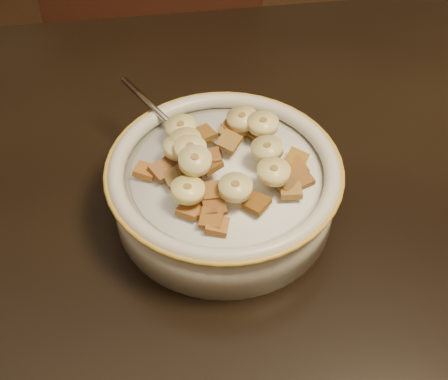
{
  "coord_description": "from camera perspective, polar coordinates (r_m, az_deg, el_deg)",
  "views": [
    {
      "loc": [
        0.07,
        -0.35,
        1.24
      ],
      "look_at": [
        0.12,
        0.07,
        0.78
      ],
      "focal_mm": 50.0,
      "sensor_mm": 36.0,
      "label": 1
    }
  ],
  "objects": [
    {
      "name": "banana_slice_0",
      "position": [
        0.61,
        -3.53,
        4.47
      ],
      "size": [
        0.04,
        0.04,
        0.01
      ],
      "primitive_type": "cylinder",
      "rotation": [
        -0.02,
        -0.02,
        2.18
      ],
      "color": "#D6C078",
      "rests_on": "milk"
    },
    {
      "name": "cereal_square_23",
      "position": [
        0.61,
        -4.43,
        2.8
      ],
      "size": [
        0.03,
        0.03,
        0.01
      ],
      "primitive_type": "cube",
      "rotation": [
        0.01,
        -0.05,
        0.84
      ],
      "color": "brown",
      "rests_on": "milk"
    },
    {
      "name": "banana_slice_1",
      "position": [
        0.56,
        -3.33,
        -0.01
      ],
      "size": [
        0.04,
        0.04,
        0.01
      ],
      "primitive_type": "cylinder",
      "rotation": [
        -0.06,
        0.1,
        0.37
      ],
      "color": "#FDE97C",
      "rests_on": "milk"
    },
    {
      "name": "cereal_square_14",
      "position": [
        0.61,
        0.48,
        4.45
      ],
      "size": [
        0.03,
        0.03,
        0.01
      ],
      "primitive_type": "cube",
      "rotation": [
        -0.25,
        -0.1,
        2.51
      ],
      "color": "brown",
      "rests_on": "milk"
    },
    {
      "name": "cereal_square_11",
      "position": [
        0.6,
        5.08,
        1.58
      ],
      "size": [
        0.02,
        0.02,
        0.01
      ],
      "primitive_type": "cube",
      "rotation": [
        -0.23,
        -0.04,
        1.33
      ],
      "color": "#956023",
      "rests_on": "milk"
    },
    {
      "name": "cereal_square_3",
      "position": [
        0.57,
        -0.82,
        -0.09
      ],
      "size": [
        0.02,
        0.02,
        0.01
      ],
      "primitive_type": "cube",
      "rotation": [
        -0.2,
        -0.09,
        1.48
      ],
      "color": "brown",
      "rests_on": "milk"
    },
    {
      "name": "cereal_square_9",
      "position": [
        0.57,
        3.02,
        -1.2
      ],
      "size": [
        0.03,
        0.03,
        0.01
      ],
      "primitive_type": "cube",
      "rotation": [
        -0.1,
        0.09,
        2.36
      ],
      "color": "brown",
      "rests_on": "milk"
    },
    {
      "name": "banana_slice_5",
      "position": [
        0.57,
        4.56,
        1.68
      ],
      "size": [
        0.03,
        0.03,
        0.01
      ],
      "primitive_type": "cylinder",
      "rotation": [
        0.03,
        0.03,
        1.6
      ],
      "color": "#E0CB74",
      "rests_on": "milk"
    },
    {
      "name": "cereal_square_20",
      "position": [
        0.6,
        -5.59,
        1.85
      ],
      "size": [
        0.03,
        0.03,
        0.01
      ],
      "primitive_type": "cube",
      "rotation": [
        -0.03,
        -0.11,
        0.55
      ],
      "color": "olive",
      "rests_on": "milk"
    },
    {
      "name": "table",
      "position": [
        0.62,
        -10.31,
        -9.02
      ],
      "size": [
        1.43,
        0.94,
        0.04
      ],
      "primitive_type": "cube",
      "rotation": [
        0.0,
        0.0,
        0.03
      ],
      "color": "black",
      "rests_on": "floor"
    },
    {
      "name": "cereal_square_24",
      "position": [
        0.59,
        -4.47,
        1.17
      ],
      "size": [
        0.03,
        0.03,
        0.01
      ],
      "primitive_type": "cube",
      "rotation": [
        0.05,
        -0.16,
        0.32
      ],
      "color": "brown",
      "rests_on": "milk"
    },
    {
      "name": "banana_slice_7",
      "position": [
        0.59,
        -3.11,
        3.76
      ],
      "size": [
        0.04,
        0.04,
        0.01
      ],
      "primitive_type": "cylinder",
      "rotation": [
        0.06,
        0.04,
        0.67
      ],
      "color": "#F8DA9A",
      "rests_on": "milk"
    },
    {
      "name": "chair",
      "position": [
        1.17,
        -6.4,
        8.73
      ],
      "size": [
        0.56,
        0.56,
        1.03
      ],
      "primitive_type": "cube",
      "rotation": [
        0.0,
        0.0,
        -0.29
      ],
      "color": "#391B11",
      "rests_on": "floor"
    },
    {
      "name": "cereal_square_13",
      "position": [
        0.59,
        5.65,
        0.61
      ],
      "size": [
        0.03,
        0.03,
        0.01
      ],
      "primitive_type": "cube",
      "rotation": [
        0.03,
        0.15,
        0.66
      ],
      "color": "brown",
      "rests_on": "milk"
    },
    {
      "name": "cereal_square_6",
      "position": [
        0.59,
        -1.32,
        3.03
      ],
      "size": [
        0.02,
        0.02,
        0.01
      ],
      "primitive_type": "cube",
      "rotation": [
        -0.04,
        -0.06,
        0.04
      ],
      "color": "brown",
      "rests_on": "milk"
    },
    {
      "name": "banana_slice_8",
      "position": [
        0.62,
        3.59,
        6.09
      ],
      "size": [
        0.04,
        0.04,
        0.01
      ],
      "primitive_type": "cylinder",
      "rotation": [
        -0.01,
        0.03,
        1.07
      ],
      "color": "#FCEF9C",
      "rests_on": "milk"
    },
    {
      "name": "cereal_square_15",
      "position": [
        0.61,
        6.66,
        2.81
      ],
      "size": [
        0.03,
        0.03,
        0.01
      ],
      "primitive_type": "cube",
      "rotation": [
        0.22,
        -0.16,
        1.04
      ],
      "color": "#8A5A19",
      "rests_on": "milk"
    },
    {
      "name": "cereal_square_7",
      "position": [
        0.59,
        -1.3,
        2.96
      ],
      "size": [
        0.02,
        0.02,
        0.01
      ],
      "primitive_type": "cube",
      "rotation": [
        -0.17,
        -0.02,
        0.1
      ],
      "color": "#9B6034",
      "rests_on": "milk"
    },
    {
      "name": "cereal_square_25",
      "position": [
        0.58,
        -1.37,
        2.35
      ],
      "size": [
        0.03,
        0.03,
        0.01
      ],
      "primitive_type": "cube",
      "rotation": [
        -0.04,
        0.14,
        2.13
      ],
      "color": "brown",
      "rests_on": "milk"
    },
    {
      "name": "cereal_square_8",
      "position": [
        0.61,
        6.55,
        1.97
      ],
      "size": [
        0.03,
        0.03,
        0.01
      ],
      "primitive_type": "cube",
      "rotation": [
        0.16,
        -0.16,
        0.35
      ],
      "color": "brown",
      "rests_on": "milk"
    },
    {
      "name": "cereal_square_0",
      "position": [
        0.58,
        6.13,
        -0.04
      ],
      "size": [
        0.02,
        0.02,
        0.01
      ],
      "primitive_type": "cube",
      "rotation": [
        0.14,
        0.0,
        3.07
      ],
      "color": "olive",
      "rests_on": "milk"
    },
    {
      "name": "cereal_square_28",
      "position": [
        0.56,
        -0.63,
        -3.25
      ],
      "size": [
        0.03,
        0.02,
        0.01
      ],
      "primitive_type": "cube",
      "rotation": [
        0.16,
        0.07,
        1.32
      ],
      "color": "#9B622D",
      "rests_on": "milk"
    },
    {
      "name": "cereal_square_2",
      "position": [
        0.59,
        -3.21,
        1.74
      ],
      "size": [
        0.02,
        0.02,
        0.01
      ],
      "primitive_type": "cube",
      "rotation": [
        0.14,
        0.15,
        1.78
      ],
      "color": "brown",
      "rests_on": "milk"
    },
    {
      "name": "cereal_square_22",
      "position": [
        0.64,
        3.15,
        5.25
      ],
      "size": [
        0.03,
        0.03,
        0.01
      ],
      "primitive_type": "cube",
      "rotation": [
        -0.13,
        -0.11,
        0.57
      ],
      "color": "brown",
      "rests_on": "milk"
    },
    {
      "name": "cereal_square_18",
      "position": [
        0.57,
        -3.16,
        -1.79
      ],
      "size": [
        0.03,
        0.03,
        0.01
      ],
      "primitive_type": "cube",
      "rotation": [
        0.01,
        0.16,
        1.05
      ],
      "color": "#905B22",
      "rests_on": "milk"
    },
    {
      "name": "cereal_square_29",
      "position": [
        0.63,
        -1.88,
        5.16
      ],
      "size": [
        0.03,
        0.03,
        0.01
      ],
      "primitive_type": "cube",
      "rotation": [
        0.05,
        0.02,
        2.06
      ],
      "color": "brown",
      "rests_on": "milk"
    },
    {
      "name": "banana_slice_2",
      "position": [
        0.57,
        -2.67,
        2.7
      ],
      "size": [
        0.04,
        0.04,
        0.01
      ],
      "primitive_type": "cylinder",
      "rotation": [
        0.13,
        -0.02,
        0.34
      ],
      "color": "beige",
      "rests_on": "milk"
    },
    {
      "name": "milk",
      "position": [
        0.61,
        0.0,
        1.47
      ],
      "size": [
        0.18,
        0.18,
        0.0
      ],
      "primitive_type": "cylinder",
      "color": "white",
      "rests_on": "cereal_bowl"
    },
    {
      "name": "banana_slice_3",
      "position": [
        0.6,
        -4.09,
        3.9
      ],
      "size": [
        0.04,
        0.04,
        0.01
      ],
      "primitive_type": "cylinder",
      "rotation": [
        0.1,
        -0.08,
        2.96
      ],
      "color": "#F8E5A1",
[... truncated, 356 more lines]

